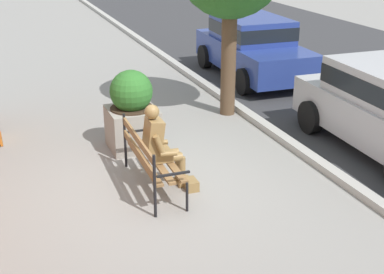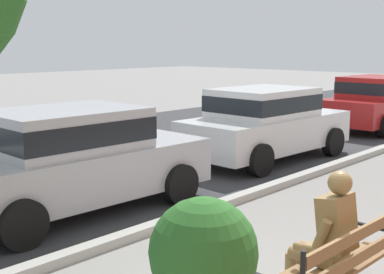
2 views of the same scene
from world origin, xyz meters
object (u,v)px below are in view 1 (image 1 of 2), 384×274
Objects in this scene: park_bench at (149,156)px; concrete_planter at (132,112)px; bronze_statue_seated at (163,148)px; parked_car_blue at (253,45)px.

concrete_planter is at bearing 173.05° from park_bench.
concrete_planter is (-1.70, -0.01, 0.02)m from bronze_statue_seated.
bronze_statue_seated is 6.71m from parked_car_blue.
park_bench is at bearing -40.67° from parked_car_blue.
parked_car_blue is (-3.51, 4.23, 0.15)m from concrete_planter.
parked_car_blue reaches higher than park_bench.
bronze_statue_seated is at bearing -38.94° from parked_car_blue.
parked_car_blue is (-5.22, 4.22, 0.17)m from bronze_statue_seated.
bronze_statue_seated is 0.33× the size of parked_car_blue.
parked_car_blue reaches higher than concrete_planter.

